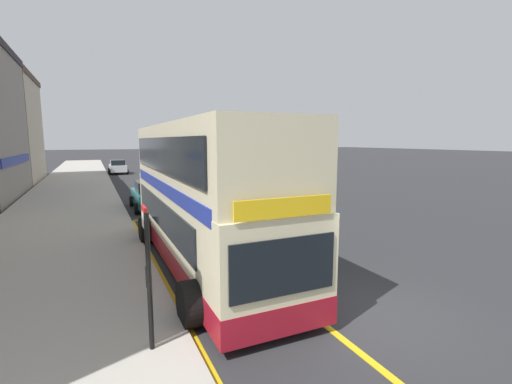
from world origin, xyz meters
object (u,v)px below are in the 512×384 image
Objects in this scene: parked_car_teal_behind at (151,195)px; parked_car_white_across at (118,167)px; double_decker_bus at (202,199)px; bus_stop_sign at (148,266)px; parked_car_silver_kerbside at (223,176)px.

parked_car_white_across is (-0.21, 24.15, 0.00)m from parked_car_teal_behind.
double_decker_bus is 2.56× the size of parked_car_teal_behind.
double_decker_bus is 10.13m from parked_car_teal_behind.
bus_stop_sign reaches higher than parked_car_white_across.
bus_stop_sign is (-2.30, -4.50, -0.38)m from double_decker_bus.
parked_car_silver_kerbside is at bearing 68.60° from double_decker_bus.
parked_car_white_across is (-0.36, 34.20, -1.26)m from double_decker_bus.
parked_car_silver_kerbside is 17.41m from parked_car_white_across.
bus_stop_sign reaches higher than parked_car_silver_kerbside.
double_decker_bus reaches higher than parked_car_teal_behind.
parked_car_teal_behind is (-0.15, 10.05, -1.26)m from double_decker_bus.
parked_car_teal_behind and parked_car_white_across have the same top height.
parked_car_teal_behind is (2.15, 14.55, -0.88)m from bus_stop_sign.
double_decker_bus reaches higher than parked_car_silver_kerbside.
parked_car_silver_kerbside is 1.00× the size of parked_car_teal_behind.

